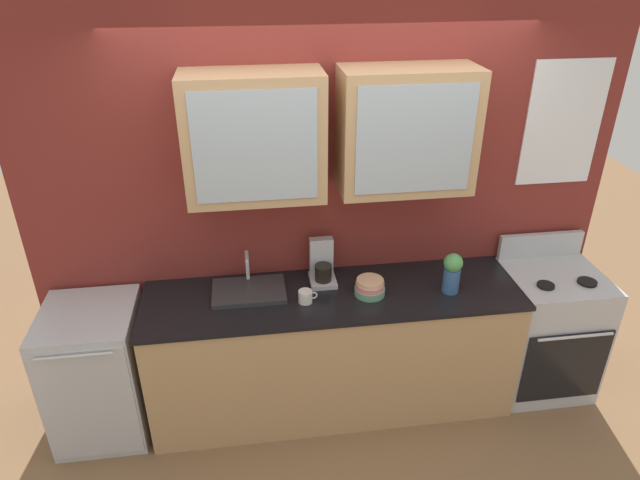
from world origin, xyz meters
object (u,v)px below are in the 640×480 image
Objects in this scene: vase at (452,272)px; cup_near_sink at (306,296)px; coffee_maker at (322,266)px; bowl_stack at (370,287)px; sink_faucet at (249,290)px; dishwasher at (98,372)px; stove_range at (545,330)px.

vase is 2.25× the size of cup_near_sink.
cup_near_sink is 0.41× the size of coffee_maker.
coffee_maker is at bearing 142.82° from bowl_stack.
dishwasher is (-0.99, -0.09, -0.48)m from sink_faucet.
sink_faucet is 0.77m from bowl_stack.
vase reaches higher than cup_near_sink.
dishwasher is (-1.34, 0.06, -0.50)m from cup_near_sink.
dishwasher is at bearing -174.73° from sink_faucet.
cup_near_sink is at bearing -2.55° from dishwasher.
cup_near_sink is at bearing -23.55° from sink_faucet.
stove_range is 3.78× the size of coffee_maker.
cup_near_sink is 1.43m from dishwasher.
cup_near_sink reaches higher than dishwasher.
coffee_maker reaches higher than stove_range.
stove_range is 3.06m from dishwasher.
stove_range is at bearing 1.44° from bowl_stack.
sink_faucet reaches higher than bowl_stack.
vase is (-0.78, -0.07, 0.60)m from stove_range.
stove_range is 2.12m from sink_faucet.
vase is 0.30× the size of dishwasher.
vase is 0.94m from cup_near_sink.
vase reaches higher than stove_range.
cup_near_sink is 0.29m from coffee_maker.
coffee_maker reaches higher than sink_faucet.
bowl_stack is 1.62× the size of cup_near_sink.
dishwasher is at bearing 179.07° from bowl_stack.
vase is at bearing -0.56° from cup_near_sink.
dishwasher is at bearing -173.04° from coffee_maker.
coffee_maker reaches higher than vase.
sink_faucet is 2.38× the size of bowl_stack.
dishwasher is 3.16× the size of coffee_maker.
vase reaches higher than dishwasher.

